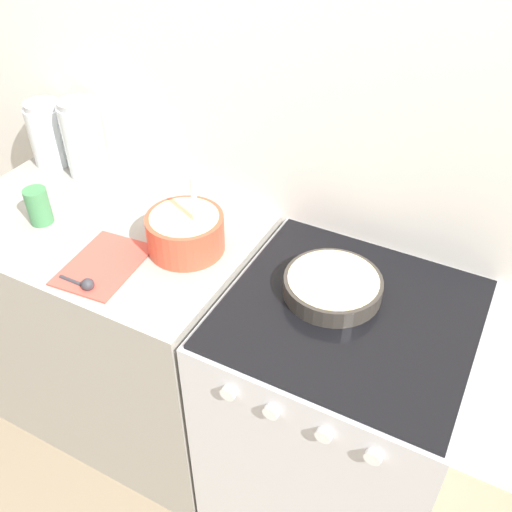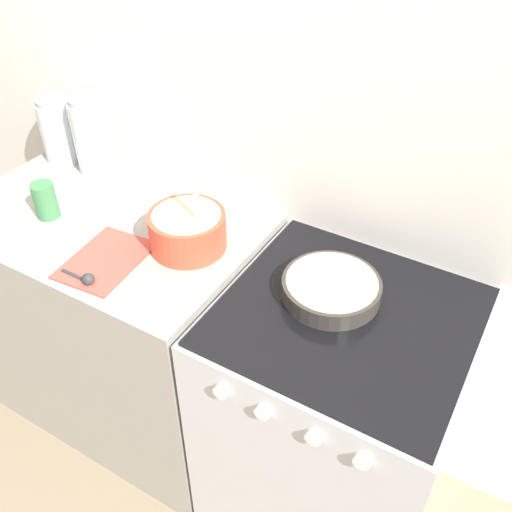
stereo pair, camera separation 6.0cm
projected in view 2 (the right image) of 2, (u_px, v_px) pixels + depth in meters
name	position (u px, v px, depth m)	size (l,w,h in m)	color
wall_back	(294.00, 134.00, 1.68)	(4.97, 0.05, 2.40)	white
countertop_cabinet	(125.00, 321.00, 2.11)	(0.98, 0.63, 0.93)	#9E998E
stove	(332.00, 420.00, 1.77)	(0.67, 0.65, 0.93)	silver
mixing_bowl	(187.00, 228.00, 1.67)	(0.23, 0.23, 0.26)	#D84C33
baking_pan	(331.00, 288.00, 1.52)	(0.27, 0.27, 0.05)	#38332D
storage_jar_left	(60.00, 133.00, 2.06)	(0.13, 0.13, 0.23)	silver
storage_jar_middle	(94.00, 140.00, 1.98)	(0.14, 0.14, 0.27)	silver
tin_can	(45.00, 200.00, 1.79)	(0.07, 0.07, 0.12)	#3F7F4C
recipe_page	(106.00, 260.00, 1.65)	(0.21, 0.28, 0.01)	#CC4C3F
measuring_spoon	(85.00, 278.00, 1.57)	(0.12, 0.04, 0.04)	#333338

